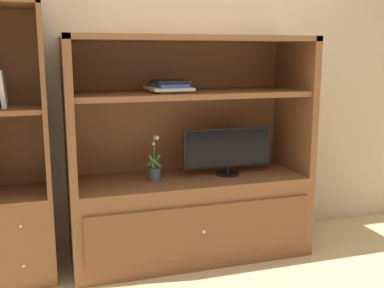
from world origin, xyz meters
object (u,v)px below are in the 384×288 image
Objects in this scene: magazine_stack at (169,86)px; potted_plant at (155,170)px; tv_monitor at (228,149)px; bookshelf_tall at (21,189)px; media_console at (190,190)px.

potted_plant is at bearing -172.53° from magazine_stack.
bookshelf_tall is (-1.42, 0.03, -0.18)m from tv_monitor.
media_console is 1.15m from bookshelf_tall.
media_console is 0.77m from magazine_stack.
media_console is at bearing 6.19° from potted_plant.
potted_plant is at bearing -179.98° from tv_monitor.
bookshelf_tall is at bearing 177.99° from potted_plant.
potted_plant is 0.88m from bookshelf_tall.
magazine_stack is at bearing -0.95° from bookshelf_tall.
media_console reaches higher than magazine_stack.
magazine_stack reaches higher than tv_monitor.
magazine_stack is 1.18m from bookshelf_tall.
tv_monitor is at bearing -1.89° from magazine_stack.
bookshelf_tall reaches higher than potted_plant.
tv_monitor is 0.38× the size of bookshelf_tall.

